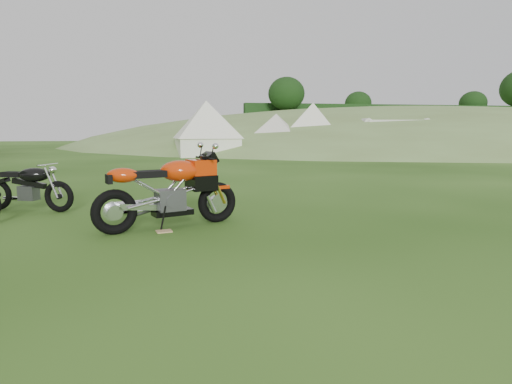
{
  "coord_description": "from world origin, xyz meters",
  "views": [
    {
      "loc": [
        -0.71,
        -4.74,
        1.48
      ],
      "look_at": [
        0.2,
        0.4,
        0.73
      ],
      "focal_mm": 30.0,
      "sensor_mm": 36.0,
      "label": 1
    }
  ],
  "objects": [
    {
      "name": "ground",
      "position": [
        0.0,
        0.0,
        0.0
      ],
      "size": [
        120.0,
        120.0,
        0.0
      ],
      "primitive_type": "plane",
      "color": "#1E410E",
      "rests_on": "ground"
    },
    {
      "name": "hillside",
      "position": [
        24.0,
        40.0,
        0.0
      ],
      "size": [
        80.0,
        64.0,
        8.0
      ],
      "primitive_type": "ellipsoid",
      "color": "olive",
      "rests_on": "ground"
    },
    {
      "name": "hedgerow",
      "position": [
        24.0,
        40.0,
        0.0
      ],
      "size": [
        36.0,
        1.2,
        8.6
      ],
      "primitive_type": null,
      "color": "black",
      "rests_on": "ground"
    },
    {
      "name": "sport_motorcycle",
      "position": [
        -0.9,
        1.82,
        0.65
      ],
      "size": [
        2.22,
        1.28,
        1.3
      ],
      "primitive_type": null,
      "rotation": [
        0.0,
        0.0,
        0.37
      ],
      "color": "#C22E06",
      "rests_on": "ground"
    },
    {
      "name": "plywood_board",
      "position": [
        -0.97,
        1.56,
        0.01
      ],
      "size": [
        0.26,
        0.23,
        0.02
      ],
      "primitive_type": "cube",
      "rotation": [
        0.0,
        0.0,
        0.23
      ],
      "color": "tan",
      "rests_on": "ground"
    },
    {
      "name": "vintage_moto_b",
      "position": [
        -3.5,
        3.67,
        0.47
      ],
      "size": [
        1.83,
        1.04,
        0.95
      ],
      "primitive_type": null,
      "rotation": [
        0.0,
        0.0,
        -0.37
      ],
      "color": "black",
      "rests_on": "ground"
    },
    {
      "name": "tent_left",
      "position": [
        0.86,
        20.56,
        1.48
      ],
      "size": [
        3.72,
        3.72,
        2.96
      ],
      "primitive_type": null,
      "rotation": [
        0.0,
        0.0,
        0.1
      ],
      "color": "white",
      "rests_on": "ground"
    },
    {
      "name": "tent_mid",
      "position": [
        5.29,
        21.75,
        1.28
      ],
      "size": [
        3.88,
        3.88,
        2.56
      ],
      "primitive_type": null,
      "rotation": [
        0.0,
        0.0,
        -0.4
      ],
      "color": "beige",
      "rests_on": "ground"
    },
    {
      "name": "tent_right",
      "position": [
        7.8,
        22.16,
        1.49
      ],
      "size": [
        4.44,
        4.44,
        2.99
      ],
      "primitive_type": null,
      "rotation": [
        0.0,
        0.0,
        -0.36
      ],
      "color": "white",
      "rests_on": "ground"
    },
    {
      "name": "caravan",
      "position": [
        12.85,
        21.15,
        1.09
      ],
      "size": [
        4.86,
        2.54,
        2.19
      ],
      "primitive_type": null,
      "rotation": [
        0.0,
        0.0,
        -0.1
      ],
      "color": "beige",
      "rests_on": "ground"
    }
  ]
}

